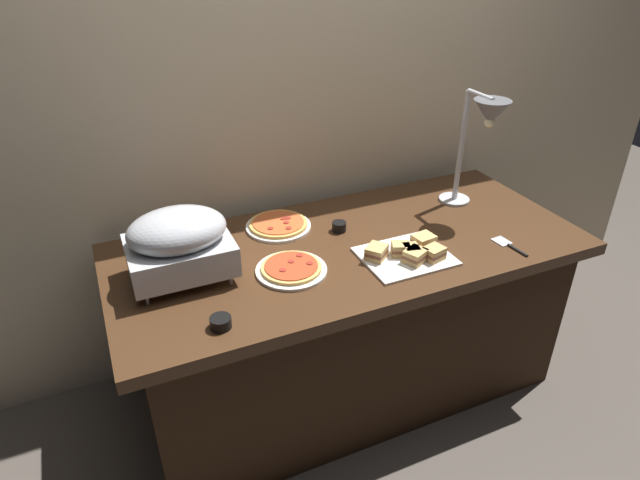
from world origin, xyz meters
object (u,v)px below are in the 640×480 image
at_px(heat_lamp, 484,124).
at_px(serving_spatula, 509,246).
at_px(chafing_dish, 179,242).
at_px(pizza_plate_front, 291,269).
at_px(sauce_cup_near, 339,226).
at_px(sandwich_platter, 408,253).
at_px(sauce_cup_far, 221,322).
at_px(pizza_plate_center, 278,225).

relative_size(heat_lamp, serving_spatula, 3.02).
xyz_separation_m(chafing_dish, heat_lamp, (1.28, 0.00, 0.25)).
xyz_separation_m(pizza_plate_front, sauce_cup_near, (0.30, 0.21, 0.01)).
xyz_separation_m(sandwich_platter, sauce_cup_near, (-0.15, 0.30, -0.00)).
relative_size(pizza_plate_front, sauce_cup_far, 3.81).
distance_m(sandwich_platter, sauce_cup_far, 0.78).
xyz_separation_m(sandwich_platter, serving_spatula, (0.42, -0.09, -0.02)).
relative_size(heat_lamp, sandwich_platter, 1.55).
distance_m(pizza_plate_center, sauce_cup_far, 0.67).
distance_m(heat_lamp, serving_spatula, 0.51).
bearing_deg(heat_lamp, sauce_cup_far, -164.80).
xyz_separation_m(chafing_dish, pizza_plate_front, (0.37, -0.12, -0.14)).
xyz_separation_m(pizza_plate_center, sauce_cup_near, (0.22, -0.13, 0.01)).
xyz_separation_m(pizza_plate_front, sandwich_platter, (0.44, -0.09, 0.01)).
height_order(pizza_plate_center, sandwich_platter, sandwich_platter).
relative_size(sandwich_platter, serving_spatula, 1.95).
bearing_deg(sauce_cup_near, serving_spatula, -34.73).
height_order(sauce_cup_far, serving_spatula, sauce_cup_far).
height_order(heat_lamp, pizza_plate_front, heat_lamp).
xyz_separation_m(chafing_dish, sauce_cup_far, (0.05, -0.33, -0.13)).
relative_size(chafing_dish, sauce_cup_near, 6.07).
bearing_deg(pizza_plate_front, sandwich_platter, -11.78).
bearing_deg(serving_spatula, sauce_cup_near, 145.27).
xyz_separation_m(sandwich_platter, sauce_cup_far, (-0.77, -0.12, -0.00)).
bearing_deg(sandwich_platter, sauce_cup_far, -171.45).
xyz_separation_m(pizza_plate_front, sauce_cup_far, (-0.32, -0.21, 0.01)).
bearing_deg(serving_spatula, sauce_cup_far, -178.78).
bearing_deg(pizza_plate_center, chafing_dish, -154.39).
height_order(pizza_plate_center, sauce_cup_near, sauce_cup_near).
height_order(chafing_dish, heat_lamp, heat_lamp).
xyz_separation_m(heat_lamp, sauce_cup_near, (-0.62, 0.08, -0.38)).
bearing_deg(sauce_cup_far, sandwich_platter, 8.55).
distance_m(chafing_dish, pizza_plate_front, 0.42).
relative_size(pizza_plate_center, serving_spatula, 1.60).
bearing_deg(pizza_plate_front, serving_spatula, -11.99).
relative_size(pizza_plate_front, serving_spatula, 1.54).
relative_size(pizza_plate_front, sandwich_platter, 0.79).
height_order(sandwich_platter, sauce_cup_near, sandwich_platter).
height_order(chafing_dish, sandwich_platter, chafing_dish).
height_order(pizza_plate_center, sauce_cup_far, sauce_cup_far).
bearing_deg(chafing_dish, pizza_plate_front, -18.46).
bearing_deg(pizza_plate_center, pizza_plate_front, -102.35).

